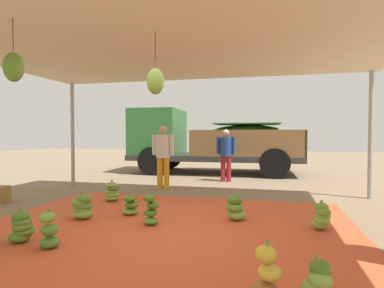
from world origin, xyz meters
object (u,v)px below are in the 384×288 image
object	(u,v)px
banana_bunch_6	(235,208)
banana_bunch_4	(317,286)
banana_bunch_2	(322,217)
cargo_truck_main	(209,141)
banana_bunch_8	(22,227)
banana_bunch_7	(151,210)
worker_0	(226,151)
banana_bunch_10	(49,231)
banana_bunch_9	(267,274)
banana_bunch_0	(112,192)
banana_bunch_1	(131,206)
banana_bunch_5	(82,207)
worker_1	(163,152)

from	to	relation	value
banana_bunch_6	banana_bunch_4	bearing A→B (deg)	-69.92
banana_bunch_2	cargo_truck_main	xyz separation A→B (m)	(-2.98, 6.69, 1.01)
banana_bunch_6	banana_bunch_8	xyz separation A→B (m)	(-2.68, -1.79, 0.01)
banana_bunch_7	worker_0	world-z (taller)	worker_0
banana_bunch_10	banana_bunch_9	bearing A→B (deg)	-12.97
banana_bunch_0	banana_bunch_1	xyz separation A→B (m)	(0.90, -1.03, -0.02)
banana_bunch_2	banana_bunch_5	bearing A→B (deg)	-175.66
worker_0	banana_bunch_1	bearing A→B (deg)	-104.23
banana_bunch_10	cargo_truck_main	bearing A→B (deg)	86.28
banana_bunch_2	banana_bunch_8	distance (m)	4.30
banana_bunch_6	worker_1	xyz separation A→B (m)	(-2.24, 2.79, 0.78)
banana_bunch_2	banana_bunch_10	size ratio (longest dim) A/B	0.88
banana_bunch_4	banana_bunch_8	distance (m)	3.71
banana_bunch_4	banana_bunch_6	bearing A→B (deg)	110.08
banana_bunch_1	banana_bunch_10	size ratio (longest dim) A/B	0.83
worker_1	banana_bunch_9	bearing A→B (deg)	-62.44
banana_bunch_6	worker_1	bearing A→B (deg)	128.70
banana_bunch_0	banana_bunch_4	world-z (taller)	banana_bunch_0
banana_bunch_5	banana_bunch_8	size ratio (longest dim) A/B	0.98
banana_bunch_1	worker_1	size ratio (longest dim) A/B	0.25
banana_bunch_7	banana_bunch_9	world-z (taller)	banana_bunch_7
banana_bunch_8	banana_bunch_9	size ratio (longest dim) A/B	0.91
banana_bunch_8	worker_1	bearing A→B (deg)	84.45
banana_bunch_10	banana_bunch_1	bearing A→B (deg)	80.03
banana_bunch_9	cargo_truck_main	size ratio (longest dim) A/B	0.08
banana_bunch_10	cargo_truck_main	xyz separation A→B (m)	(0.54, 8.33, 0.99)
banana_bunch_8	worker_1	xyz separation A→B (m)	(0.45, 4.58, 0.78)
banana_bunch_6	worker_0	size ratio (longest dim) A/B	0.28
banana_bunch_1	banana_bunch_8	xyz separation A→B (m)	(-0.81, -1.69, 0.04)
banana_bunch_7	banana_bunch_2	bearing A→B (deg)	7.43
banana_bunch_5	banana_bunch_9	world-z (taller)	banana_bunch_9
banana_bunch_9	banana_bunch_7	bearing A→B (deg)	133.56
banana_bunch_10	cargo_truck_main	world-z (taller)	cargo_truck_main
banana_bunch_2	banana_bunch_7	size ratio (longest dim) A/B	0.82
banana_bunch_8	banana_bunch_10	bearing A→B (deg)	-10.99
banana_bunch_1	banana_bunch_9	bearing A→B (deg)	-45.09
banana_bunch_2	cargo_truck_main	bearing A→B (deg)	114.00
banana_bunch_9	banana_bunch_4	bearing A→B (deg)	-8.88
banana_bunch_9	banana_bunch_1	bearing A→B (deg)	134.91
banana_bunch_4	banana_bunch_5	bearing A→B (deg)	149.87
banana_bunch_1	banana_bunch_10	world-z (taller)	banana_bunch_10
worker_0	worker_1	xyz separation A→B (m)	(-1.50, -1.57, 0.05)
banana_bunch_4	worker_0	world-z (taller)	worker_0
banana_bunch_5	banana_bunch_7	xyz separation A→B (m)	(1.27, -0.05, 0.02)
banana_bunch_1	banana_bunch_7	world-z (taller)	banana_bunch_7
banana_bunch_7	banana_bunch_9	bearing A→B (deg)	-46.44
banana_bunch_10	banana_bunch_7	bearing A→B (deg)	55.65
banana_bunch_1	worker_1	distance (m)	3.03
banana_bunch_9	worker_0	bearing A→B (deg)	100.48
banana_bunch_7	banana_bunch_8	size ratio (longest dim) A/B	1.16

